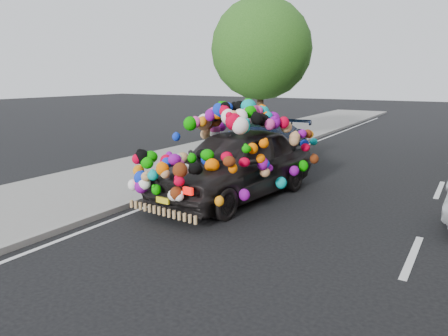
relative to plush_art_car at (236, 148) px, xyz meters
The scene contains 7 objects.
ground 2.21m from the plush_art_car, 68.42° to the right, with size 100.00×100.00×0.00m, color black.
sidewalk 4.17m from the plush_art_car, 154.52° to the right, with size 4.00×60.00×0.12m, color gray.
kerb 2.66m from the plush_art_car, 134.05° to the right, with size 0.15×60.00×0.13m, color gray.
lane_markings 4.77m from the plush_art_car, 21.93° to the right, with size 6.00×50.00×0.01m, color silver, non-canonical shape.
tree_near_sidewalk 8.84m from the plush_art_car, 111.85° to the left, with size 4.20×4.20×6.13m.
plush_art_car is the anchor object (origin of this frame).
navy_sedan 2.90m from the plush_art_car, 104.61° to the left, with size 2.10×5.16×1.50m, color black.
Camera 1 is at (4.33, -7.37, 2.91)m, focal length 35.00 mm.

